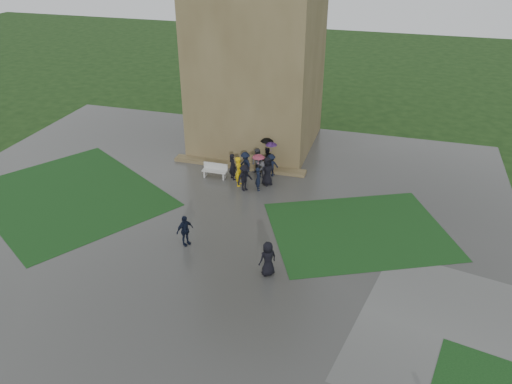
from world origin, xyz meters
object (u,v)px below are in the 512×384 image
(bench, at_px, (215,170))
(pedestrian_mid, at_px, (185,230))
(tower, at_px, (258,15))
(pedestrian_near, at_px, (268,259))

(bench, height_order, pedestrian_mid, pedestrian_mid)
(tower, bearing_deg, bench, -99.07)
(bench, relative_size, pedestrian_near, 0.93)
(bench, distance_m, pedestrian_mid, 7.59)
(bench, bearing_deg, pedestrian_near, -56.40)
(pedestrian_mid, distance_m, pedestrian_near, 4.76)
(bench, bearing_deg, tower, 80.62)
(bench, xyz_separation_m, pedestrian_mid, (1.20, -7.49, 0.35))
(bench, height_order, pedestrian_near, pedestrian_near)
(tower, height_order, bench, tower)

